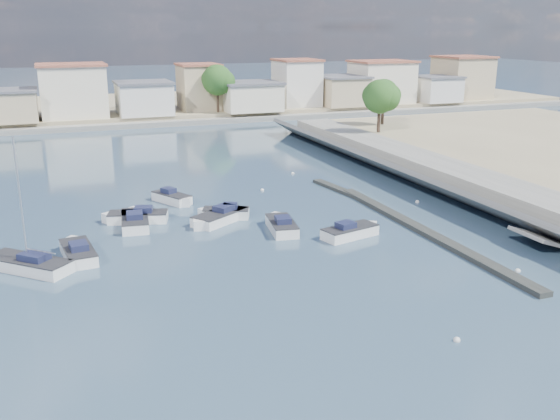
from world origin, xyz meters
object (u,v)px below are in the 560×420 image
Objects in this scene: motorboat_f at (224,214)px; sailboat at (25,264)px; motorboat_b at (281,225)px; motorboat_a at (78,252)px; motorboat_c at (135,217)px; motorboat_d at (218,218)px; motorboat_e at (135,220)px; motorboat_g at (173,199)px; motorboat_h at (352,232)px.

motorboat_f is 16.66m from sailboat.
motorboat_b is 5.78m from motorboat_f.
motorboat_a is 8.41m from motorboat_c.
motorboat_d is 0.91× the size of motorboat_e.
motorboat_e and motorboat_g have the same top height.
motorboat_a is 11.92m from motorboat_d.
motorboat_a is 1.01× the size of motorboat_c.
motorboat_f and motorboat_g have the same top height.
motorboat_c is at bearing 149.36° from motorboat_b.
motorboat_d is 1.39m from motorboat_f.
motorboat_d is 1.25× the size of motorboat_f.
motorboat_c is (-10.42, 6.17, 0.00)m from motorboat_b.
motorboat_a and motorboat_b have the same top height.
motorboat_b is 12.11m from motorboat_c.
motorboat_e and motorboat_f have the same top height.
motorboat_f is at bearing -5.04° from motorboat_e.
motorboat_e is 6.87m from motorboat_g.
motorboat_b is at bearing 5.78° from sailboat.
motorboat_e is at bearing 41.70° from sailboat.
motorboat_a is at bearing -159.02° from motorboat_d.
motorboat_g is at bearing 127.37° from motorboat_h.
motorboat_b and motorboat_c have the same top height.
motorboat_a and motorboat_d have the same top height.
motorboat_b is at bearing -26.89° from motorboat_e.
motorboat_e is at bearing 164.47° from motorboat_d.
motorboat_d and motorboat_e have the same top height.
motorboat_b is 5.63m from motorboat_h.
motorboat_g is at bearing 116.28° from motorboat_f.
motorboat_b is 11.81m from motorboat_e.
sailboat is at bearing -135.60° from motorboat_c.
motorboat_h is (14.91, -9.57, -0.00)m from motorboat_c.
motorboat_a is at bearing -155.60° from motorboat_f.
motorboat_a is at bearing -177.38° from motorboat_b.
sailboat is (-12.29, -12.68, 0.03)m from motorboat_g.
sailboat reaches higher than motorboat_h.
motorboat_b is at bearing 142.83° from motorboat_h.
motorboat_h is (10.84, -14.20, -0.00)m from motorboat_g.
motorboat_g is (4.07, 4.62, 0.00)m from motorboat_c.
sailboat is at bearing 176.25° from motorboat_h.
motorboat_c is (4.85, 6.87, 0.00)m from motorboat_a.
motorboat_g is (-3.00, 6.08, 0.00)m from motorboat_f.
sailboat reaches higher than motorboat_b.
motorboat_g is (8.92, 11.49, 0.00)m from motorboat_a.
sailboat reaches higher than motorboat_d.
motorboat_d and motorboat_f have the same top height.
motorboat_e is (-10.54, 5.34, 0.00)m from motorboat_b.
sailboat is at bearing -156.68° from motorboat_f.
motorboat_g is 0.48× the size of sailboat.
motorboat_c is at bearing 82.11° from motorboat_e.
motorboat_a is 15.29m from motorboat_b.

